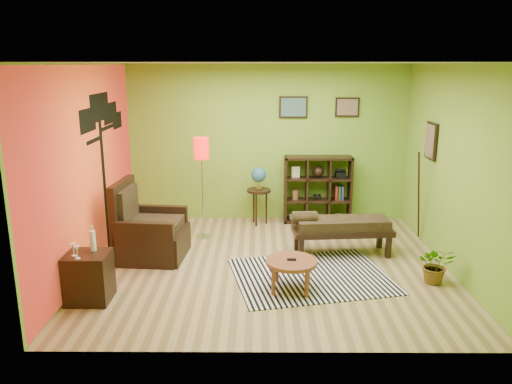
{
  "coord_description": "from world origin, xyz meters",
  "views": [
    {
      "loc": [
        -0.16,
        -6.66,
        2.78
      ],
      "look_at": [
        -0.2,
        0.09,
        1.05
      ],
      "focal_mm": 35.0,
      "sensor_mm": 36.0,
      "label": 1
    }
  ],
  "objects_px": {
    "bench": "(340,226)",
    "floor_lamp": "(202,157)",
    "coffee_table": "(291,264)",
    "side_cabinet": "(89,277)",
    "cube_shelf": "(318,189)",
    "armchair": "(148,234)",
    "globe_table": "(259,181)",
    "potted_plant": "(436,269)"
  },
  "relations": [
    {
      "from": "coffee_table",
      "to": "potted_plant",
      "type": "height_order",
      "value": "coffee_table"
    },
    {
      "from": "side_cabinet",
      "to": "cube_shelf",
      "type": "height_order",
      "value": "cube_shelf"
    },
    {
      "from": "floor_lamp",
      "to": "coffee_table",
      "type": "bearing_deg",
      "value": -55.98
    },
    {
      "from": "coffee_table",
      "to": "floor_lamp",
      "type": "bearing_deg",
      "value": 124.02
    },
    {
      "from": "side_cabinet",
      "to": "floor_lamp",
      "type": "bearing_deg",
      "value": 63.53
    },
    {
      "from": "potted_plant",
      "to": "side_cabinet",
      "type": "bearing_deg",
      "value": -173.1
    },
    {
      "from": "armchair",
      "to": "side_cabinet",
      "type": "distance_m",
      "value": 1.48
    },
    {
      "from": "globe_table",
      "to": "bench",
      "type": "height_order",
      "value": "globe_table"
    },
    {
      "from": "coffee_table",
      "to": "bench",
      "type": "bearing_deg",
      "value": 57.3
    },
    {
      "from": "side_cabinet",
      "to": "coffee_table",
      "type": "bearing_deg",
      "value": 7.21
    },
    {
      "from": "side_cabinet",
      "to": "floor_lamp",
      "type": "height_order",
      "value": "floor_lamp"
    },
    {
      "from": "coffee_table",
      "to": "cube_shelf",
      "type": "distance_m",
      "value": 2.93
    },
    {
      "from": "coffee_table",
      "to": "potted_plant",
      "type": "relative_size",
      "value": 1.28
    },
    {
      "from": "coffee_table",
      "to": "side_cabinet",
      "type": "distance_m",
      "value": 2.48
    },
    {
      "from": "armchair",
      "to": "potted_plant",
      "type": "relative_size",
      "value": 2.27
    },
    {
      "from": "coffee_table",
      "to": "bench",
      "type": "distance_m",
      "value": 1.48
    },
    {
      "from": "side_cabinet",
      "to": "globe_table",
      "type": "distance_m",
      "value": 3.67
    },
    {
      "from": "globe_table",
      "to": "bench",
      "type": "bearing_deg",
      "value": -50.3
    },
    {
      "from": "coffee_table",
      "to": "armchair",
      "type": "distance_m",
      "value": 2.34
    },
    {
      "from": "side_cabinet",
      "to": "floor_lamp",
      "type": "distance_m",
      "value": 2.74
    },
    {
      "from": "globe_table",
      "to": "bench",
      "type": "xyz_separation_m",
      "value": [
        1.21,
        -1.46,
        -0.35
      ]
    },
    {
      "from": "globe_table",
      "to": "bench",
      "type": "distance_m",
      "value": 1.93
    },
    {
      "from": "side_cabinet",
      "to": "cube_shelf",
      "type": "bearing_deg",
      "value": 45.41
    },
    {
      "from": "floor_lamp",
      "to": "bench",
      "type": "xyz_separation_m",
      "value": [
        2.12,
        -0.72,
        -0.91
      ]
    },
    {
      "from": "cube_shelf",
      "to": "potted_plant",
      "type": "distance_m",
      "value": 2.94
    },
    {
      "from": "coffee_table",
      "to": "side_cabinet",
      "type": "bearing_deg",
      "value": -172.79
    },
    {
      "from": "bench",
      "to": "floor_lamp",
      "type": "bearing_deg",
      "value": 161.18
    },
    {
      "from": "floor_lamp",
      "to": "globe_table",
      "type": "height_order",
      "value": "floor_lamp"
    },
    {
      "from": "coffee_table",
      "to": "side_cabinet",
      "type": "height_order",
      "value": "side_cabinet"
    },
    {
      "from": "armchair",
      "to": "cube_shelf",
      "type": "relative_size",
      "value": 0.96
    },
    {
      "from": "bench",
      "to": "cube_shelf",
      "type": "bearing_deg",
      "value": 94.88
    },
    {
      "from": "cube_shelf",
      "to": "globe_table",
      "type": "bearing_deg",
      "value": -171.94
    },
    {
      "from": "armchair",
      "to": "coffee_table",
      "type": "bearing_deg",
      "value": -28.58
    },
    {
      "from": "globe_table",
      "to": "side_cabinet",
      "type": "bearing_deg",
      "value": -124.18
    },
    {
      "from": "potted_plant",
      "to": "coffee_table",
      "type": "bearing_deg",
      "value": -173.5
    },
    {
      "from": "armchair",
      "to": "side_cabinet",
      "type": "xyz_separation_m",
      "value": [
        -0.4,
        -1.43,
        -0.04
      ]
    },
    {
      "from": "armchair",
      "to": "cube_shelf",
      "type": "distance_m",
      "value": 3.23
    },
    {
      "from": "coffee_table",
      "to": "cube_shelf",
      "type": "bearing_deg",
      "value": 76.98
    },
    {
      "from": "floor_lamp",
      "to": "globe_table",
      "type": "relative_size",
      "value": 1.6
    },
    {
      "from": "globe_table",
      "to": "cube_shelf",
      "type": "relative_size",
      "value": 0.86
    },
    {
      "from": "floor_lamp",
      "to": "armchair",
      "type": "bearing_deg",
      "value": -130.74
    },
    {
      "from": "side_cabinet",
      "to": "bench",
      "type": "distance_m",
      "value": 3.6
    }
  ]
}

